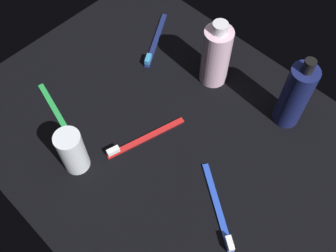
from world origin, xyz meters
The scene contains 8 objects.
ground_plane centered at (0.00, 0.00, -0.60)cm, with size 84.00×64.00×1.20cm, color black.
lotion_bottle centered at (-15.38, -20.58, 8.11)cm, with size 5.58×5.58×18.52cm.
bodywash_bottle centered at (3.11, -17.97, 7.60)cm, with size 6.20×6.20×16.75cm.
deodorant_stick centered at (8.10, 17.84, 5.34)cm, with size 5.08×5.08×10.68cm, color silver.
toothbrush_green centered at (19.81, 13.59, 0.61)cm, with size 17.78×5.39×2.10cm.
toothbrush_blue centered at (-18.94, 5.66, 0.61)cm, with size 15.66×10.95×2.10cm.
toothbrush_navy centered at (20.09, -16.05, 0.61)cm, with size 10.32×16.04×2.10cm.
toothbrush_red centered at (2.76, 5.15, 0.61)cm, with size 6.00×17.66×2.10cm.
Camera 1 is at (-29.47, 30.24, 72.04)cm, focal length 42.20 mm.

